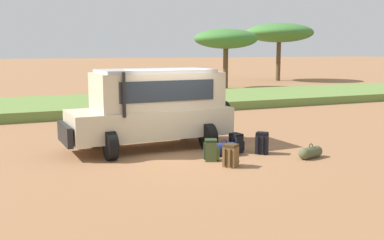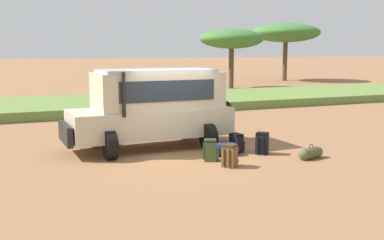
{
  "view_description": "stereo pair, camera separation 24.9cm",
  "coord_description": "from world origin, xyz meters",
  "px_view_note": "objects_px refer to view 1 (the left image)",
  "views": [
    {
      "loc": [
        -4.73,
        -11.82,
        3.01
      ],
      "look_at": [
        0.43,
        0.01,
        1.0
      ],
      "focal_mm": 42.0,
      "sensor_mm": 36.0,
      "label": 1
    },
    {
      "loc": [
        -4.5,
        -11.91,
        3.01
      ],
      "look_at": [
        0.43,
        0.01,
        1.0
      ],
      "focal_mm": 42.0,
      "sensor_mm": 36.0,
      "label": 2
    }
  ],
  "objects_px": {
    "backpack_outermost": "(262,143)",
    "acacia_tree_centre_back": "(279,33)",
    "duffel_bag_soft_canvas": "(224,149)",
    "backpack_cluster_center": "(236,143)",
    "duffel_bag_low_black_case": "(311,152)",
    "backpack_near_rear_wheel": "(211,150)",
    "acacia_tree_left_mid": "(226,39)",
    "safari_vehicle": "(153,107)",
    "backpack_beside_front_wheel": "(231,156)"
  },
  "relations": [
    {
      "from": "backpack_cluster_center",
      "to": "duffel_bag_soft_canvas",
      "type": "bearing_deg",
      "value": -156.35
    },
    {
      "from": "safari_vehicle",
      "to": "backpack_near_rear_wheel",
      "type": "relative_size",
      "value": 9.05
    },
    {
      "from": "safari_vehicle",
      "to": "backpack_outermost",
      "type": "height_order",
      "value": "safari_vehicle"
    },
    {
      "from": "backpack_outermost",
      "to": "duffel_bag_soft_canvas",
      "type": "distance_m",
      "value": 1.16
    },
    {
      "from": "backpack_beside_front_wheel",
      "to": "duffel_bag_low_black_case",
      "type": "bearing_deg",
      "value": -1.78
    },
    {
      "from": "acacia_tree_centre_back",
      "to": "backpack_beside_front_wheel",
      "type": "bearing_deg",
      "value": -126.31
    },
    {
      "from": "backpack_beside_front_wheel",
      "to": "acacia_tree_centre_back",
      "type": "distance_m",
      "value": 34.59
    },
    {
      "from": "backpack_cluster_center",
      "to": "backpack_near_rear_wheel",
      "type": "distance_m",
      "value": 1.3
    },
    {
      "from": "safari_vehicle",
      "to": "backpack_outermost",
      "type": "xyz_separation_m",
      "value": [
        2.65,
        -2.07,
        -0.98
      ]
    },
    {
      "from": "backpack_near_rear_wheel",
      "to": "acacia_tree_centre_back",
      "type": "relative_size",
      "value": 0.09
    },
    {
      "from": "safari_vehicle",
      "to": "acacia_tree_centre_back",
      "type": "height_order",
      "value": "acacia_tree_centre_back"
    },
    {
      "from": "backpack_cluster_center",
      "to": "duffel_bag_soft_canvas",
      "type": "relative_size",
      "value": 0.63
    },
    {
      "from": "backpack_cluster_center",
      "to": "acacia_tree_centre_back",
      "type": "bearing_deg",
      "value": 53.57
    },
    {
      "from": "backpack_beside_front_wheel",
      "to": "backpack_outermost",
      "type": "height_order",
      "value": "backpack_outermost"
    },
    {
      "from": "backpack_beside_front_wheel",
      "to": "duffel_bag_soft_canvas",
      "type": "relative_size",
      "value": 0.66
    },
    {
      "from": "backpack_near_rear_wheel",
      "to": "acacia_tree_left_mid",
      "type": "height_order",
      "value": "acacia_tree_left_mid"
    },
    {
      "from": "acacia_tree_centre_back",
      "to": "backpack_cluster_center",
      "type": "bearing_deg",
      "value": -126.43
    },
    {
      "from": "backpack_near_rear_wheel",
      "to": "backpack_outermost",
      "type": "relative_size",
      "value": 0.92
    },
    {
      "from": "safari_vehicle",
      "to": "backpack_outermost",
      "type": "distance_m",
      "value": 3.5
    },
    {
      "from": "duffel_bag_low_black_case",
      "to": "duffel_bag_soft_canvas",
      "type": "bearing_deg",
      "value": 149.16
    },
    {
      "from": "acacia_tree_left_mid",
      "to": "acacia_tree_centre_back",
      "type": "distance_m",
      "value": 10.91
    },
    {
      "from": "backpack_cluster_center",
      "to": "backpack_outermost",
      "type": "distance_m",
      "value": 0.76
    },
    {
      "from": "backpack_near_rear_wheel",
      "to": "backpack_outermost",
      "type": "height_order",
      "value": "backpack_outermost"
    },
    {
      "from": "duffel_bag_soft_canvas",
      "to": "backpack_beside_front_wheel",
      "type": "bearing_deg",
      "value": -109.24
    },
    {
      "from": "backpack_cluster_center",
      "to": "backpack_outermost",
      "type": "xyz_separation_m",
      "value": [
        0.59,
        -0.48,
        0.04
      ]
    },
    {
      "from": "backpack_cluster_center",
      "to": "duffel_bag_low_black_case",
      "type": "bearing_deg",
      "value": -43.68
    },
    {
      "from": "duffel_bag_low_black_case",
      "to": "acacia_tree_left_mid",
      "type": "relative_size",
      "value": 0.17
    },
    {
      "from": "duffel_bag_low_black_case",
      "to": "acacia_tree_centre_back",
      "type": "distance_m",
      "value": 33.26
    },
    {
      "from": "backpack_outermost",
      "to": "acacia_tree_left_mid",
      "type": "relative_size",
      "value": 0.13
    },
    {
      "from": "backpack_outermost",
      "to": "acacia_tree_centre_back",
      "type": "height_order",
      "value": "acacia_tree_centre_back"
    },
    {
      "from": "duffel_bag_soft_canvas",
      "to": "acacia_tree_centre_back",
      "type": "relative_size",
      "value": 0.14
    },
    {
      "from": "safari_vehicle",
      "to": "backpack_near_rear_wheel",
      "type": "xyz_separation_m",
      "value": [
        0.92,
        -2.21,
        -1.0
      ]
    },
    {
      "from": "backpack_cluster_center",
      "to": "duffel_bag_soft_canvas",
      "type": "distance_m",
      "value": 0.59
    },
    {
      "from": "safari_vehicle",
      "to": "backpack_cluster_center",
      "type": "xyz_separation_m",
      "value": [
        2.06,
        -1.58,
        -1.02
      ]
    },
    {
      "from": "safari_vehicle",
      "to": "acacia_tree_left_mid",
      "type": "xyz_separation_m",
      "value": [
        12.35,
        18.65,
        2.57
      ]
    },
    {
      "from": "duffel_bag_low_black_case",
      "to": "acacia_tree_left_mid",
      "type": "bearing_deg",
      "value": 68.09
    },
    {
      "from": "safari_vehicle",
      "to": "backpack_near_rear_wheel",
      "type": "distance_m",
      "value": 2.6
    },
    {
      "from": "backpack_cluster_center",
      "to": "backpack_near_rear_wheel",
      "type": "bearing_deg",
      "value": -151.08
    },
    {
      "from": "duffel_bag_low_black_case",
      "to": "acacia_tree_left_mid",
      "type": "distance_m",
      "value": 23.71
    },
    {
      "from": "backpack_beside_front_wheel",
      "to": "backpack_outermost",
      "type": "bearing_deg",
      "value": 31.1
    },
    {
      "from": "backpack_outermost",
      "to": "duffel_bag_soft_canvas",
      "type": "xyz_separation_m",
      "value": [
        -1.13,
        0.25,
        -0.12
      ]
    },
    {
      "from": "backpack_cluster_center",
      "to": "acacia_tree_left_mid",
      "type": "height_order",
      "value": "acacia_tree_left_mid"
    },
    {
      "from": "backpack_beside_front_wheel",
      "to": "backpack_near_rear_wheel",
      "type": "relative_size",
      "value": 1.01
    },
    {
      "from": "backpack_beside_front_wheel",
      "to": "acacia_tree_centre_back",
      "type": "bearing_deg",
      "value": 53.69
    },
    {
      "from": "duffel_bag_low_black_case",
      "to": "acacia_tree_left_mid",
      "type": "height_order",
      "value": "acacia_tree_left_mid"
    },
    {
      "from": "safari_vehicle",
      "to": "backpack_outermost",
      "type": "bearing_deg",
      "value": -37.98
    },
    {
      "from": "backpack_cluster_center",
      "to": "acacia_tree_centre_back",
      "type": "distance_m",
      "value": 32.9
    },
    {
      "from": "backpack_beside_front_wheel",
      "to": "acacia_tree_left_mid",
      "type": "relative_size",
      "value": 0.12
    },
    {
      "from": "safari_vehicle",
      "to": "backpack_cluster_center",
      "type": "height_order",
      "value": "safari_vehicle"
    },
    {
      "from": "backpack_outermost",
      "to": "duffel_bag_soft_canvas",
      "type": "height_order",
      "value": "backpack_outermost"
    }
  ]
}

